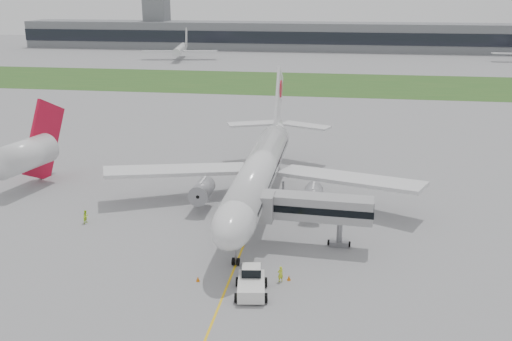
% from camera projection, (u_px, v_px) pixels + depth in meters
% --- Properties ---
extents(ground, '(600.00, 600.00, 0.00)m').
position_uv_depth(ground, '(255.00, 217.00, 80.96)').
color(ground, gray).
rests_on(ground, ground).
extents(apron_markings, '(70.00, 70.00, 0.04)m').
position_uv_depth(apron_markings, '(250.00, 231.00, 76.25)').
color(apron_markings, yellow).
rests_on(apron_markings, ground).
extents(grass_strip, '(600.00, 50.00, 0.02)m').
position_uv_depth(grass_strip, '(310.00, 83.00, 193.88)').
color(grass_strip, '#295821').
rests_on(grass_strip, ground).
extents(terminal_building, '(320.00, 22.30, 14.00)m').
position_uv_depth(terminal_building, '(324.00, 37.00, 295.14)').
color(terminal_building, slate).
rests_on(terminal_building, ground).
extents(control_tower, '(12.00, 12.00, 56.00)m').
position_uv_depth(control_tower, '(158.00, 47.00, 312.37)').
color(control_tower, slate).
rests_on(control_tower, ground).
extents(airliner, '(48.13, 53.95, 17.88)m').
position_uv_depth(airliner, '(260.00, 169.00, 83.81)').
color(airliner, silver).
rests_on(airliner, ground).
extents(pushback_tug, '(4.02, 5.40, 2.58)m').
position_uv_depth(pushback_tug, '(251.00, 282.00, 60.51)').
color(pushback_tug, white).
rests_on(pushback_tug, ground).
extents(jet_bridge, '(14.87, 4.24, 6.83)m').
position_uv_depth(jet_bridge, '(309.00, 208.00, 70.46)').
color(jet_bridge, '#9F9FA2').
rests_on(jet_bridge, ground).
extents(safety_cone_left, '(0.43, 0.43, 0.59)m').
position_uv_depth(safety_cone_left, '(198.00, 279.00, 63.03)').
color(safety_cone_left, '#D7670B').
rests_on(safety_cone_left, ground).
extents(safety_cone_right, '(0.44, 0.44, 0.61)m').
position_uv_depth(safety_cone_right, '(289.00, 278.00, 63.26)').
color(safety_cone_right, '#D7670B').
rests_on(safety_cone_right, ground).
extents(ground_crew_near, '(0.81, 0.76, 1.86)m').
position_uv_depth(ground_crew_near, '(280.00, 274.00, 62.80)').
color(ground_crew_near, '#CEE626').
rests_on(ground_crew_near, ground).
extents(ground_crew_far, '(0.95, 1.08, 1.88)m').
position_uv_depth(ground_crew_far, '(86.00, 217.00, 78.54)').
color(ground_crew_far, '#CCFF2A').
rests_on(ground_crew_far, ground).
extents(neighbor_aircraft, '(7.07, 17.76, 14.33)m').
position_uv_depth(neighbor_aircraft, '(27.00, 153.00, 91.40)').
color(neighbor_aircraft, '#BA0A28').
rests_on(neighbor_aircraft, ground).
extents(distant_aircraft_left, '(38.27, 35.01, 12.91)m').
position_uv_depth(distant_aircraft_left, '(180.00, 60.00, 258.77)').
color(distant_aircraft_left, silver).
rests_on(distant_aircraft_left, ground).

